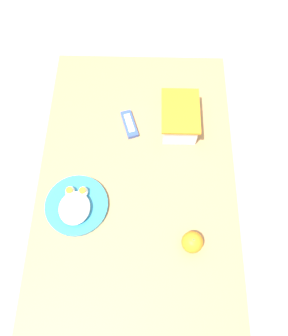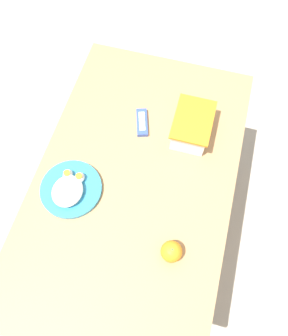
{
  "view_description": "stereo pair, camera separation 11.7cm",
  "coord_description": "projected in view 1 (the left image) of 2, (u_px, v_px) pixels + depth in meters",
  "views": [
    {
      "loc": [
        0.42,
        0.04,
        1.86
      ],
      "look_at": [
        -0.06,
        0.03,
        0.79
      ],
      "focal_mm": 35.0,
      "sensor_mm": 36.0,
      "label": 1
    },
    {
      "loc": [
        0.41,
        0.15,
        1.86
      ],
      "look_at": [
        -0.06,
        0.03,
        0.79
      ],
      "focal_mm": 35.0,
      "sensor_mm": 36.0,
      "label": 2
    }
  ],
  "objects": [
    {
      "name": "ground_plane",
      "position": [
        139.0,
        235.0,
        1.87
      ],
      "size": [
        10.0,
        10.0,
        0.0
      ],
      "primitive_type": "plane",
      "color": "#B2A899"
    },
    {
      "name": "table",
      "position": [
        137.0,
        198.0,
        1.29
      ],
      "size": [
        1.21,
        0.71,
        0.76
      ],
      "color": "#AD7F51",
      "rests_on": "ground_plane"
    },
    {
      "name": "food_container",
      "position": [
        179.0,
        118.0,
        1.24
      ],
      "size": [
        0.19,
        0.14,
        0.1
      ],
      "color": "white",
      "rests_on": "table"
    },
    {
      "name": "orange_fruit",
      "position": [
        192.0,
        242.0,
        1.05
      ],
      "size": [
        0.07,
        0.07,
        0.07
      ],
      "color": "orange",
      "rests_on": "table"
    },
    {
      "name": "rice_plate",
      "position": [
        76.0,
        205.0,
        1.12
      ],
      "size": [
        0.22,
        0.22,
        0.06
      ],
      "color": "teal",
      "rests_on": "table"
    },
    {
      "name": "candy_bar",
      "position": [
        129.0,
        124.0,
        1.27
      ],
      "size": [
        0.13,
        0.08,
        0.02
      ],
      "color": "#334C9E",
      "rests_on": "table"
    }
  ]
}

